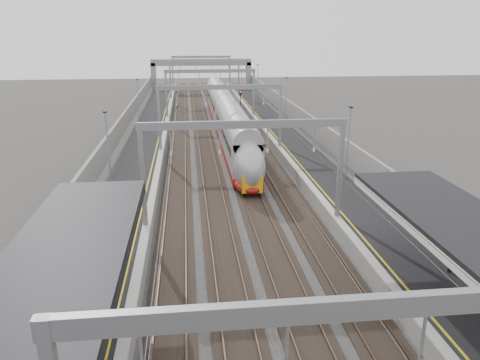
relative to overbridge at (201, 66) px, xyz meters
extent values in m
cube|color=black|center=(-8.00, -55.00, -4.81)|extent=(4.00, 120.00, 1.00)
cube|color=black|center=(8.00, -55.00, -4.81)|extent=(4.00, 120.00, 1.00)
cube|color=black|center=(-4.50, -55.00, -5.27)|extent=(2.40, 140.00, 0.08)
cube|color=brown|center=(-5.22, -55.00, -5.18)|extent=(0.07, 140.00, 0.14)
cube|color=brown|center=(-3.78, -55.00, -5.18)|extent=(0.07, 140.00, 0.14)
cube|color=black|center=(-1.50, -55.00, -5.27)|extent=(2.40, 140.00, 0.08)
cube|color=brown|center=(-2.22, -55.00, -5.18)|extent=(0.07, 140.00, 0.14)
cube|color=brown|center=(-0.78, -55.00, -5.18)|extent=(0.07, 140.00, 0.14)
cube|color=black|center=(1.50, -55.00, -5.27)|extent=(2.40, 140.00, 0.08)
cube|color=brown|center=(0.78, -55.00, -5.18)|extent=(0.07, 140.00, 0.14)
cube|color=brown|center=(2.22, -55.00, -5.18)|extent=(0.07, 140.00, 0.14)
cube|color=black|center=(4.50, -55.00, -5.27)|extent=(2.40, 140.00, 0.08)
cube|color=brown|center=(3.78, -55.00, -5.18)|extent=(0.07, 140.00, 0.14)
cube|color=brown|center=(5.22, -55.00, -5.18)|extent=(0.07, 140.00, 0.14)
cube|color=gray|center=(0.00, -98.00, 2.04)|extent=(13.00, 0.25, 0.50)
cube|color=gray|center=(-6.30, -78.00, -1.01)|extent=(0.28, 0.28, 6.60)
cube|color=gray|center=(6.30, -78.00, -1.01)|extent=(0.28, 0.28, 6.60)
cube|color=gray|center=(0.00, -78.00, 2.04)|extent=(13.00, 0.25, 0.50)
cube|color=gray|center=(-6.30, -58.00, -1.01)|extent=(0.28, 0.28, 6.60)
cube|color=gray|center=(6.30, -58.00, -1.01)|extent=(0.28, 0.28, 6.60)
cube|color=gray|center=(0.00, -58.00, 2.04)|extent=(13.00, 0.25, 0.50)
cube|color=gray|center=(-6.30, -38.00, -1.01)|extent=(0.28, 0.28, 6.60)
cube|color=gray|center=(6.30, -38.00, -1.01)|extent=(0.28, 0.28, 6.60)
cube|color=gray|center=(0.00, -38.00, 2.04)|extent=(13.00, 0.25, 0.50)
cube|color=gray|center=(-6.30, -18.00, -1.01)|extent=(0.28, 0.28, 6.60)
cube|color=gray|center=(6.30, -18.00, -1.01)|extent=(0.28, 0.28, 6.60)
cube|color=gray|center=(0.00, -18.00, 2.04)|extent=(13.00, 0.25, 0.50)
cube|color=gray|center=(-6.30, 0.00, -1.01)|extent=(0.28, 0.28, 6.60)
cube|color=gray|center=(6.30, 0.00, -1.01)|extent=(0.28, 0.28, 6.60)
cube|color=gray|center=(0.00, 0.00, 2.04)|extent=(13.00, 0.25, 0.50)
cylinder|color=#262628|center=(-4.50, -50.00, 0.19)|extent=(0.03, 140.00, 0.03)
cylinder|color=#262628|center=(-1.50, -50.00, 0.19)|extent=(0.03, 140.00, 0.03)
cylinder|color=#262628|center=(1.50, -50.00, 0.19)|extent=(0.03, 140.00, 0.03)
cylinder|color=#262628|center=(4.50, -50.00, 0.19)|extent=(0.03, 140.00, 0.03)
cylinder|color=black|center=(-9.70, -86.00, -2.31)|extent=(0.20, 0.20, 4.00)
cylinder|color=black|center=(9.70, -86.00, -2.31)|extent=(0.20, 0.20, 4.00)
cube|color=gray|center=(0.00, 0.00, 0.89)|extent=(22.00, 2.20, 1.40)
cube|color=gray|center=(-10.50, 0.00, -2.21)|extent=(1.00, 2.20, 6.20)
cube|color=gray|center=(10.50, 0.00, -2.21)|extent=(1.00, 2.20, 6.20)
cube|color=gray|center=(-11.20, -55.00, -3.71)|extent=(0.30, 120.00, 3.20)
cube|color=gray|center=(11.20, -55.00, -3.71)|extent=(0.30, 120.00, 3.20)
cube|color=#9D120E|center=(1.50, -57.92, -4.72)|extent=(2.64, 22.47, 0.78)
cube|color=#9E9EA3|center=(1.50, -57.92, -2.86)|extent=(2.64, 22.47, 2.93)
cube|color=black|center=(1.50, -65.79, -5.03)|extent=(1.95, 2.35, 0.49)
cube|color=#9D120E|center=(1.50, -35.06, -4.72)|extent=(2.64, 22.47, 0.78)
cube|color=#9E9EA3|center=(1.50, -35.06, -2.86)|extent=(2.64, 22.47, 2.93)
cube|color=black|center=(1.50, -42.93, -5.03)|extent=(1.95, 2.35, 0.49)
ellipsoid|color=#9E9EA3|center=(1.50, -69.36, -3.16)|extent=(2.64, 5.08, 4.10)
cube|color=#ECA80C|center=(1.50, -71.46, -4.04)|extent=(1.66, 0.12, 1.47)
cube|color=black|center=(1.50, -71.02, -2.57)|extent=(1.56, 0.56, 0.92)
cylinder|color=black|center=(-5.20, -25.92, -3.81)|extent=(0.12, 0.12, 3.00)
cube|color=black|center=(-5.20, -25.92, -2.21)|extent=(0.32, 0.22, 0.75)
sphere|color=#0CE526|center=(-5.20, -26.05, -2.06)|extent=(0.16, 0.16, 0.16)
cylinder|color=black|center=(3.20, -35.60, -3.81)|extent=(0.12, 0.12, 3.00)
cube|color=black|center=(3.20, -35.60, -2.21)|extent=(0.32, 0.22, 0.75)
sphere|color=red|center=(3.20, -35.73, -2.06)|extent=(0.16, 0.16, 0.16)
cylinder|color=black|center=(5.40, -28.90, -3.81)|extent=(0.12, 0.12, 3.00)
cube|color=black|center=(5.40, -28.90, -2.21)|extent=(0.32, 0.22, 0.75)
sphere|color=red|center=(5.40, -29.03, -2.06)|extent=(0.16, 0.16, 0.16)
camera|label=1|loc=(-3.40, -106.09, 7.52)|focal=35.00mm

